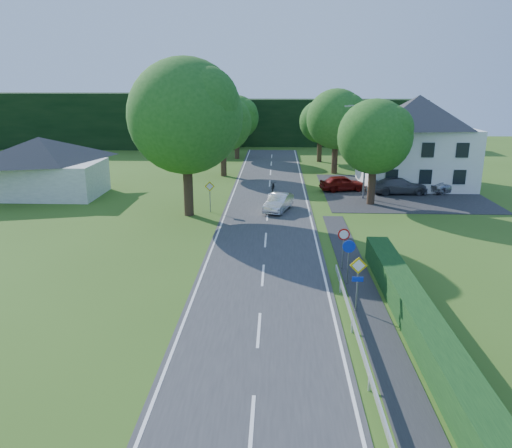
{
  "coord_description": "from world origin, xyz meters",
  "views": [
    {
      "loc": [
        0.66,
        -12.65,
        10.09
      ],
      "look_at": [
        -0.58,
        16.92,
        1.41
      ],
      "focal_mm": 35.0,
      "sensor_mm": 36.0,
      "label": 1
    }
  ],
  "objects_px": {
    "motorcycle": "(273,186)",
    "parked_car_grey": "(399,186)",
    "parasol": "(373,181)",
    "parked_car_red": "(342,183)",
    "parked_car_silver_b": "(448,185)",
    "streetlight": "(364,147)",
    "parked_car_silver_a": "(399,182)",
    "moving_car": "(279,202)"
  },
  "relations": [
    {
      "from": "parked_car_red",
      "to": "parasol",
      "type": "distance_m",
      "value": 2.77
    },
    {
      "from": "streetlight",
      "to": "parasol",
      "type": "relative_size",
      "value": 3.32
    },
    {
      "from": "parked_car_silver_a",
      "to": "parked_car_silver_b",
      "type": "bearing_deg",
      "value": -94.66
    },
    {
      "from": "moving_car",
      "to": "parked_car_grey",
      "type": "relative_size",
      "value": 0.8
    },
    {
      "from": "parked_car_red",
      "to": "parked_car_silver_b",
      "type": "relative_size",
      "value": 0.96
    },
    {
      "from": "parked_car_silver_a",
      "to": "parked_car_silver_b",
      "type": "height_order",
      "value": "parked_car_silver_a"
    },
    {
      "from": "parked_car_grey",
      "to": "parasol",
      "type": "height_order",
      "value": "parasol"
    },
    {
      "from": "parked_car_red",
      "to": "parasol",
      "type": "bearing_deg",
      "value": -115.52
    },
    {
      "from": "parked_car_red",
      "to": "parked_car_grey",
      "type": "relative_size",
      "value": 0.82
    },
    {
      "from": "moving_car",
      "to": "parked_car_silver_b",
      "type": "bearing_deg",
      "value": 43.22
    },
    {
      "from": "streetlight",
      "to": "motorcycle",
      "type": "distance_m",
      "value": 9.05
    },
    {
      "from": "parked_car_grey",
      "to": "parasol",
      "type": "bearing_deg",
      "value": 76.73
    },
    {
      "from": "streetlight",
      "to": "parked_car_silver_a",
      "type": "height_order",
      "value": "streetlight"
    },
    {
      "from": "parked_car_grey",
      "to": "parasol",
      "type": "distance_m",
      "value": 2.34
    },
    {
      "from": "parked_car_grey",
      "to": "streetlight",
      "type": "bearing_deg",
      "value": 115.67
    },
    {
      "from": "streetlight",
      "to": "parked_car_red",
      "type": "xyz_separation_m",
      "value": [
        -1.28,
        3.0,
        -3.71
      ]
    },
    {
      "from": "streetlight",
      "to": "parked_car_red",
      "type": "bearing_deg",
      "value": 113.14
    },
    {
      "from": "parked_car_grey",
      "to": "moving_car",
      "type": "bearing_deg",
      "value": 118.11
    },
    {
      "from": "moving_car",
      "to": "streetlight",
      "type": "bearing_deg",
      "value": 49.52
    },
    {
      "from": "moving_car",
      "to": "parasol",
      "type": "relative_size",
      "value": 1.68
    },
    {
      "from": "streetlight",
      "to": "moving_car",
      "type": "xyz_separation_m",
      "value": [
        -7.21,
        -4.54,
        -3.76
      ]
    },
    {
      "from": "streetlight",
      "to": "parked_car_silver_b",
      "type": "bearing_deg",
      "value": 19.91
    },
    {
      "from": "streetlight",
      "to": "moving_car",
      "type": "height_order",
      "value": "streetlight"
    },
    {
      "from": "moving_car",
      "to": "parked_car_red",
      "type": "distance_m",
      "value": 9.6
    },
    {
      "from": "streetlight",
      "to": "parked_car_silver_a",
      "type": "relative_size",
      "value": 1.65
    },
    {
      "from": "parked_car_silver_a",
      "to": "parked_car_grey",
      "type": "relative_size",
      "value": 0.96
    },
    {
      "from": "parked_car_silver_b",
      "to": "moving_car",
      "type": "bearing_deg",
      "value": 89.38
    },
    {
      "from": "parasol",
      "to": "parked_car_grey",
      "type": "bearing_deg",
      "value": -10.37
    },
    {
      "from": "parked_car_grey",
      "to": "motorcycle",
      "type": "bearing_deg",
      "value": 83.71
    },
    {
      "from": "parked_car_silver_a",
      "to": "parked_car_silver_b",
      "type": "distance_m",
      "value": 4.48
    },
    {
      "from": "parked_car_silver_b",
      "to": "streetlight",
      "type": "bearing_deg",
      "value": 83.37
    },
    {
      "from": "motorcycle",
      "to": "parked_car_red",
      "type": "relative_size",
      "value": 0.42
    },
    {
      "from": "streetlight",
      "to": "motorcycle",
      "type": "xyz_separation_m",
      "value": [
        -7.69,
        2.67,
        -3.96
      ]
    },
    {
      "from": "motorcycle",
      "to": "parked_car_grey",
      "type": "distance_m",
      "value": 11.39
    },
    {
      "from": "parked_car_silver_a",
      "to": "parked_car_silver_b",
      "type": "xyz_separation_m",
      "value": [
        4.47,
        -0.08,
        -0.2
      ]
    },
    {
      "from": "moving_car",
      "to": "motorcycle",
      "type": "bearing_deg",
      "value": 111.11
    },
    {
      "from": "streetlight",
      "to": "parasol",
      "type": "height_order",
      "value": "streetlight"
    },
    {
      "from": "moving_car",
      "to": "parked_car_silver_a",
      "type": "xyz_separation_m",
      "value": [
        11.14,
        7.67,
        0.13
      ]
    },
    {
      "from": "streetlight",
      "to": "moving_car",
      "type": "bearing_deg",
      "value": -147.78
    },
    {
      "from": "streetlight",
      "to": "parked_car_grey",
      "type": "xyz_separation_m",
      "value": [
        3.67,
        2.0,
        -3.69
      ]
    },
    {
      "from": "moving_car",
      "to": "motorcycle",
      "type": "xyz_separation_m",
      "value": [
        -0.48,
        7.22,
        -0.2
      ]
    },
    {
      "from": "streetlight",
      "to": "moving_car",
      "type": "distance_m",
      "value": 9.31
    }
  ]
}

